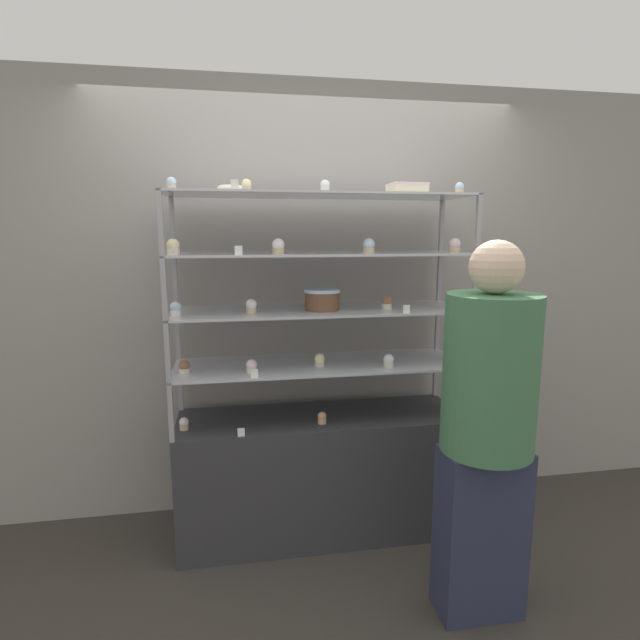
% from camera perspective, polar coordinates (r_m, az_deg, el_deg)
% --- Properties ---
extents(ground_plane, '(20.00, 20.00, 0.00)m').
position_cam_1_polar(ground_plane, '(3.18, 0.00, -22.75)').
color(ground_plane, '#38332D').
extents(back_wall, '(8.00, 0.05, 2.60)m').
position_cam_1_polar(back_wall, '(3.09, -1.23, 2.13)').
color(back_wall, gray).
rests_on(back_wall, ground_plane).
extents(display_base, '(1.59, 0.49, 0.70)m').
position_cam_1_polar(display_base, '(3.01, 0.00, -17.11)').
color(display_base, '#333338').
rests_on(display_base, ground_plane).
extents(display_riser_lower, '(1.59, 0.49, 0.30)m').
position_cam_1_polar(display_riser_lower, '(2.78, 0.00, -5.29)').
color(display_riser_lower, '#99999E').
rests_on(display_riser_lower, display_base).
extents(display_riser_middle, '(1.59, 0.49, 0.30)m').
position_cam_1_polar(display_riser_middle, '(2.71, 0.00, 0.93)').
color(display_riser_middle, '#99999E').
rests_on(display_riser_middle, display_riser_lower).
extents(display_riser_upper, '(1.59, 0.49, 0.30)m').
position_cam_1_polar(display_riser_upper, '(2.68, 0.00, 7.36)').
color(display_riser_upper, '#99999E').
rests_on(display_riser_upper, display_riser_middle).
extents(display_riser_top, '(1.59, 0.49, 0.30)m').
position_cam_1_polar(display_riser_top, '(2.69, 0.00, 13.86)').
color(display_riser_top, '#99999E').
rests_on(display_riser_top, display_riser_upper).
extents(layer_cake_centerpiece, '(0.19, 0.19, 0.11)m').
position_cam_1_polar(layer_cake_centerpiece, '(2.67, 0.25, 2.38)').
color(layer_cake_centerpiece, brown).
rests_on(layer_cake_centerpiece, display_riser_middle).
extents(sheet_cake_frosted, '(0.19, 0.17, 0.06)m').
position_cam_1_polar(sheet_cake_frosted, '(2.75, 9.90, 14.55)').
color(sheet_cake_frosted, beige).
rests_on(sheet_cake_frosted, display_riser_top).
extents(cupcake_0, '(0.05, 0.05, 0.07)m').
position_cam_1_polar(cupcake_0, '(2.76, -15.28, -11.36)').
color(cupcake_0, '#CCB28C').
rests_on(cupcake_0, display_base).
extents(cupcake_1, '(0.05, 0.05, 0.07)m').
position_cam_1_polar(cupcake_1, '(2.74, 0.23, -11.10)').
color(cupcake_1, '#CCB28C').
rests_on(cupcake_1, display_base).
extents(cupcake_2, '(0.05, 0.05, 0.07)m').
position_cam_1_polar(cupcake_2, '(2.96, 14.60, -9.84)').
color(cupcake_2, '#CCB28C').
rests_on(cupcake_2, display_base).
extents(price_tag_0, '(0.04, 0.00, 0.04)m').
position_cam_1_polar(price_tag_0, '(2.61, -9.00, -12.57)').
color(price_tag_0, white).
rests_on(price_tag_0, display_base).
extents(cupcake_3, '(0.06, 0.06, 0.07)m').
position_cam_1_polar(cupcake_3, '(2.67, -15.23, -5.19)').
color(cupcake_3, beige).
rests_on(cupcake_3, display_riser_lower).
extents(cupcake_4, '(0.06, 0.06, 0.07)m').
position_cam_1_polar(cupcake_4, '(2.61, -7.83, -5.26)').
color(cupcake_4, beige).
rests_on(cupcake_4, display_riser_lower).
extents(cupcake_5, '(0.06, 0.06, 0.07)m').
position_cam_1_polar(cupcake_5, '(2.71, -0.05, -4.59)').
color(cupcake_5, beige).
rests_on(cupcake_5, display_riser_lower).
extents(cupcake_6, '(0.06, 0.06, 0.07)m').
position_cam_1_polar(cupcake_6, '(2.72, 7.84, -4.63)').
color(cupcake_6, beige).
rests_on(cupcake_6, display_riser_lower).
extents(cupcake_7, '(0.06, 0.06, 0.07)m').
position_cam_1_polar(cupcake_7, '(2.92, 14.71, -3.86)').
color(cupcake_7, beige).
rests_on(cupcake_7, display_riser_lower).
extents(price_tag_1, '(0.04, 0.00, 0.04)m').
position_cam_1_polar(price_tag_1, '(2.52, -7.49, -6.09)').
color(price_tag_1, white).
rests_on(price_tag_1, display_riser_lower).
extents(cupcake_8, '(0.06, 0.06, 0.07)m').
position_cam_1_polar(cupcake_8, '(2.58, -16.15, 1.22)').
color(cupcake_8, white).
rests_on(cupcake_8, display_riser_middle).
extents(cupcake_9, '(0.06, 0.06, 0.07)m').
position_cam_1_polar(cupcake_9, '(2.60, -7.86, 1.56)').
color(cupcake_9, '#CCB28C').
rests_on(cupcake_9, display_riser_middle).
extents(cupcake_10, '(0.06, 0.06, 0.07)m').
position_cam_1_polar(cupcake_10, '(2.73, 7.64, 1.99)').
color(cupcake_10, beige).
rests_on(cupcake_10, display_riser_middle).
extents(cupcake_11, '(0.06, 0.06, 0.07)m').
position_cam_1_polar(cupcake_11, '(2.83, 15.06, 2.02)').
color(cupcake_11, white).
rests_on(cupcake_11, display_riser_middle).
extents(price_tag_2, '(0.04, 0.00, 0.04)m').
position_cam_1_polar(price_tag_2, '(2.60, 9.88, 1.23)').
color(price_tag_2, white).
rests_on(price_tag_2, display_riser_middle).
extents(cupcake_12, '(0.06, 0.06, 0.08)m').
position_cam_1_polar(cupcake_12, '(2.54, -16.44, 8.00)').
color(cupcake_12, beige).
rests_on(cupcake_12, display_riser_upper).
extents(cupcake_13, '(0.06, 0.06, 0.08)m').
position_cam_1_polar(cupcake_13, '(2.54, -4.79, 8.37)').
color(cupcake_13, '#CCB28C').
rests_on(cupcake_13, display_riser_upper).
extents(cupcake_14, '(0.06, 0.06, 0.08)m').
position_cam_1_polar(cupcake_14, '(2.64, 5.60, 8.42)').
color(cupcake_14, '#CCB28C').
rests_on(cupcake_14, display_riser_upper).
extents(cupcake_15, '(0.06, 0.06, 0.08)m').
position_cam_1_polar(cupcake_15, '(2.80, 15.12, 8.21)').
color(cupcake_15, '#CCB28C').
rests_on(cupcake_15, display_riser_upper).
extents(price_tag_3, '(0.04, 0.00, 0.04)m').
position_cam_1_polar(price_tag_3, '(2.42, -9.29, 7.86)').
color(price_tag_3, white).
rests_on(price_tag_3, display_riser_upper).
extents(cupcake_16, '(0.05, 0.05, 0.06)m').
position_cam_1_polar(cupcake_16, '(2.56, -16.63, 14.70)').
color(cupcake_16, '#CCB28C').
rests_on(cupcake_16, display_riser_top).
extents(cupcake_17, '(0.05, 0.05, 0.06)m').
position_cam_1_polar(cupcake_17, '(2.57, -8.40, 14.97)').
color(cupcake_17, '#CCB28C').
rests_on(cupcake_17, display_riser_top).
extents(cupcake_18, '(0.05, 0.05, 0.06)m').
position_cam_1_polar(cupcake_18, '(2.59, 0.58, 15.04)').
color(cupcake_18, beige).
rests_on(cupcake_18, display_riser_top).
extents(cupcake_19, '(0.05, 0.05, 0.06)m').
position_cam_1_polar(cupcake_19, '(2.81, 15.65, 14.28)').
color(cupcake_19, '#CCB28C').
rests_on(cupcake_19, display_riser_top).
extents(price_tag_4, '(0.04, 0.00, 0.04)m').
position_cam_1_polar(price_tag_4, '(2.43, -9.74, 15.05)').
color(price_tag_4, white).
rests_on(price_tag_4, display_riser_top).
extents(donut_glazed, '(0.15, 0.15, 0.04)m').
position_cam_1_polar(donut_glazed, '(2.71, -10.13, 14.46)').
color(donut_glazed, '#EFE5CC').
rests_on(donut_glazed, display_riser_top).
extents(customer_figure, '(0.39, 0.39, 1.69)m').
position_cam_1_polar(customer_figure, '(2.32, 18.54, -11.20)').
color(customer_figure, '#282D47').
rests_on(customer_figure, ground_plane).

